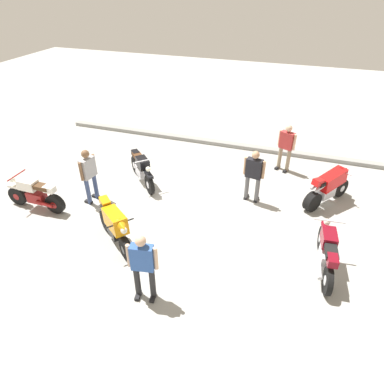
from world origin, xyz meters
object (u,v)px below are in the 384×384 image
(person_in_black_shirt, at_px, (254,173))
(motorcycle_maroon_cruiser, at_px, (327,252))
(motorcycle_black_cruiser, at_px, (142,169))
(motorcycle_orange_sportbike, at_px, (115,225))
(motorcycle_cream_vintage, at_px, (35,195))
(person_in_gray_shirt, at_px, (89,173))
(motorcycle_red_sportbike, at_px, (329,186))
(person_in_blue_shirt, at_px, (143,264))
(person_in_red_shirt, at_px, (286,145))

(person_in_black_shirt, bearing_deg, motorcycle_maroon_cruiser, -127.96)
(motorcycle_black_cruiser, height_order, motorcycle_orange_sportbike, motorcycle_orange_sportbike)
(motorcycle_cream_vintage, height_order, person_in_gray_shirt, person_in_gray_shirt)
(person_in_gray_shirt, distance_m, person_in_black_shirt, 4.90)
(motorcycle_red_sportbike, bearing_deg, motorcycle_maroon_cruiser, -144.05)
(motorcycle_cream_vintage, distance_m, motorcycle_orange_sportbike, 3.09)
(motorcycle_maroon_cruiser, bearing_deg, person_in_black_shirt, 37.44)
(person_in_blue_shirt, bearing_deg, motorcycle_cream_vintage, -123.88)
(motorcycle_black_cruiser, distance_m, motorcycle_cream_vintage, 3.33)
(person_in_black_shirt, bearing_deg, person_in_gray_shirt, 117.93)
(person_in_red_shirt, bearing_deg, motorcycle_red_sportbike, 65.92)
(motorcycle_cream_vintage, distance_m, person_in_black_shirt, 6.50)
(motorcycle_red_sportbike, bearing_deg, person_in_black_shirt, 142.27)
(person_in_gray_shirt, height_order, person_in_red_shirt, person_in_gray_shirt)
(person_in_gray_shirt, bearing_deg, motorcycle_cream_vintage, 39.80)
(motorcycle_maroon_cruiser, height_order, person_in_gray_shirt, person_in_gray_shirt)
(motorcycle_black_cruiser, bearing_deg, motorcycle_orange_sportbike, -31.22)
(motorcycle_orange_sportbike, height_order, person_in_red_shirt, person_in_red_shirt)
(person_in_blue_shirt, xyz_separation_m, person_in_gray_shirt, (-3.13, 2.85, 0.03))
(person_in_gray_shirt, relative_size, person_in_black_shirt, 1.03)
(motorcycle_orange_sportbike, xyz_separation_m, person_in_gray_shirt, (-1.66, 1.50, 0.41))
(motorcycle_maroon_cruiser, height_order, person_in_blue_shirt, person_in_blue_shirt)
(motorcycle_red_sportbike, bearing_deg, motorcycle_black_cruiser, 133.50)
(motorcycle_maroon_cruiser, xyz_separation_m, motorcycle_cream_vintage, (-8.16, -0.14, -0.03))
(motorcycle_cream_vintage, distance_m, person_in_gray_shirt, 1.70)
(motorcycle_red_sportbike, xyz_separation_m, person_in_gray_shirt, (-6.83, -2.21, 0.41))
(person_in_blue_shirt, bearing_deg, person_in_red_shirt, 151.57)
(motorcycle_cream_vintage, bearing_deg, person_in_gray_shirt, -146.90)
(motorcycle_red_sportbike, distance_m, person_in_blue_shirt, 6.28)
(motorcycle_cream_vintage, distance_m, person_in_red_shirt, 8.24)
(motorcycle_maroon_cruiser, distance_m, motorcycle_cream_vintage, 8.16)
(motorcycle_black_cruiser, relative_size, person_in_red_shirt, 0.93)
(motorcycle_red_sportbike, relative_size, person_in_gray_shirt, 0.97)
(motorcycle_black_cruiser, xyz_separation_m, person_in_gray_shirt, (-0.97, -1.49, 0.48))
(motorcycle_maroon_cruiser, xyz_separation_m, motorcycle_black_cruiser, (-5.83, 2.23, 0.00))
(motorcycle_cream_vintage, relative_size, person_in_black_shirt, 1.15)
(motorcycle_black_cruiser, relative_size, motorcycle_cream_vintage, 0.81)
(motorcycle_red_sportbike, relative_size, motorcycle_orange_sportbike, 1.04)
(person_in_black_shirt, distance_m, person_in_red_shirt, 2.40)
(motorcycle_orange_sportbike, relative_size, person_in_red_shirt, 0.95)
(person_in_blue_shirt, xyz_separation_m, person_in_black_shirt, (1.51, 4.44, -0.01))
(motorcycle_orange_sportbike, distance_m, person_in_red_shirt, 6.53)
(motorcycle_black_cruiser, xyz_separation_m, motorcycle_orange_sportbike, (0.69, -2.99, 0.07))
(motorcycle_orange_sportbike, xyz_separation_m, person_in_red_shirt, (3.68, 5.38, 0.38))
(motorcycle_red_sportbike, distance_m, motorcycle_orange_sportbike, 6.36)
(motorcycle_red_sportbike, xyz_separation_m, motorcycle_cream_vintage, (-8.19, -3.08, -0.11))
(person_in_blue_shirt, distance_m, person_in_gray_shirt, 4.23)
(motorcycle_maroon_cruiser, xyz_separation_m, person_in_red_shirt, (-1.45, 4.62, 0.45))
(person_in_gray_shirt, bearing_deg, motorcycle_orange_sportbike, 145.10)
(person_in_blue_shirt, bearing_deg, motorcycle_maroon_cruiser, 109.74)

